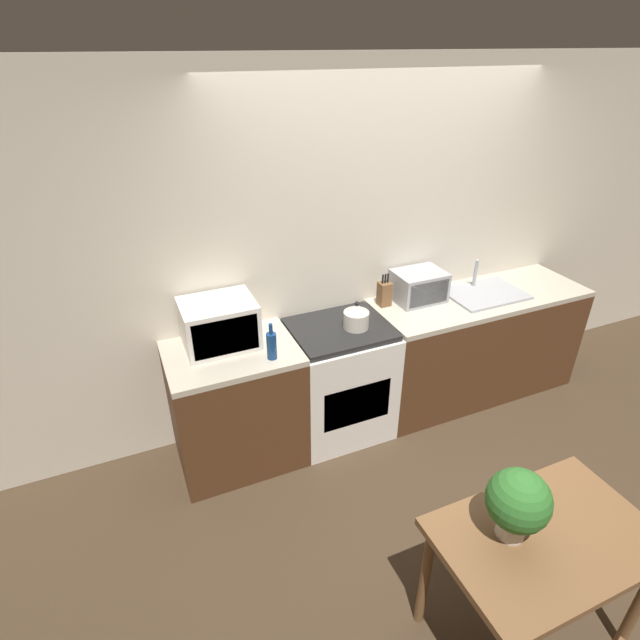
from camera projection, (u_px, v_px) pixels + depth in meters
The scene contains 13 objects.
ground_plane at pixel (451, 485), 3.40m from camera, with size 16.00×16.00×0.00m, color #3D2D1E.
wall_back at pixel (377, 248), 3.72m from camera, with size 10.00×0.06×2.60m.
counter_left_run at pixel (237, 406), 3.44m from camera, with size 0.85×0.62×0.90m.
counter_right_run at pixel (473, 344), 4.14m from camera, with size 1.76×0.62×0.90m.
stove_range at pixel (339, 380), 3.71m from camera, with size 0.71×0.62×0.90m.
kettle at pixel (356, 316), 3.44m from camera, with size 0.18×0.18×0.20m.
microwave at pixel (219, 324), 3.21m from camera, with size 0.47×0.37×0.31m.
bottle at pixel (272, 345), 3.10m from camera, with size 0.06×0.06×0.25m.
knife_block at pixel (384, 294), 3.73m from camera, with size 0.09×0.09×0.25m.
toaster_oven at pixel (419, 286), 3.80m from camera, with size 0.38×0.29×0.23m.
sink_basin at pixel (485, 293), 3.92m from camera, with size 0.59×0.42×0.24m.
dining_table at pixel (543, 550), 2.26m from camera, with size 0.98×0.62×0.74m.
potted_plant at pixel (518, 502), 2.11m from camera, with size 0.28×0.28×0.35m.
Camera 1 is at (-1.78, -1.86, 2.65)m, focal length 28.00 mm.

